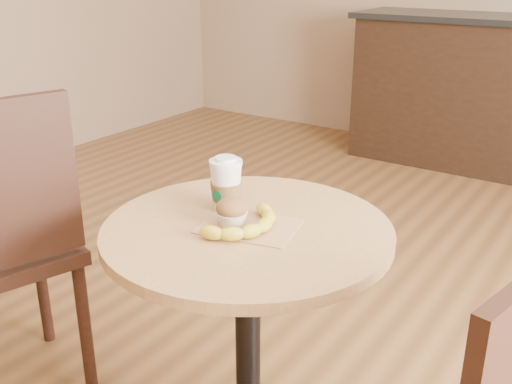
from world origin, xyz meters
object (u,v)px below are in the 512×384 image
banana (248,223)px  coffee_cup (226,186)px  cafe_table (248,293)px  muffin (232,212)px

banana → coffee_cup: bearing=160.2°
banana → cafe_table: bearing=140.3°
cafe_table → coffee_cup: bearing=151.5°
cafe_table → banana: bearing=-53.0°
cafe_table → coffee_cup: coffee_cup is taller
cafe_table → banana: banana is taller
coffee_cup → muffin: (0.08, -0.09, -0.03)m
muffin → banana: bearing=0.6°
cafe_table → muffin: bearing=-141.5°
cafe_table → coffee_cup: (-0.11, 0.06, 0.27)m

